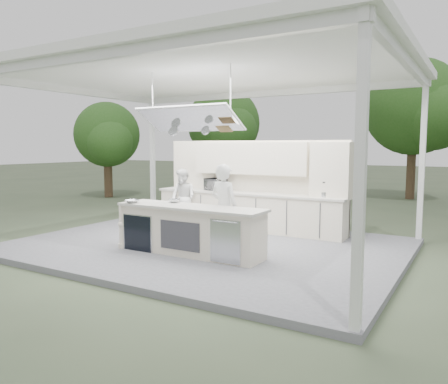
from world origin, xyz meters
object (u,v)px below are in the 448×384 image
Objects in this scene: demo_island at (189,230)px; head_chef at (224,208)px; sous_chef at (183,198)px; back_counter at (247,211)px.

demo_island is 1.76× the size of head_chef.
head_chef reaches higher than sous_chef.
demo_island is 2.03× the size of sous_chef.
sous_chef reaches higher than demo_island.
head_chef is at bearing -73.63° from back_counter.
head_chef is (0.50, 0.50, 0.41)m from demo_island.
back_counter is at bearing 93.63° from demo_island.
demo_island is 2.82m from back_counter.
sous_chef is (-2.27, 1.74, -0.12)m from head_chef.
demo_island and back_counter have the same top height.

